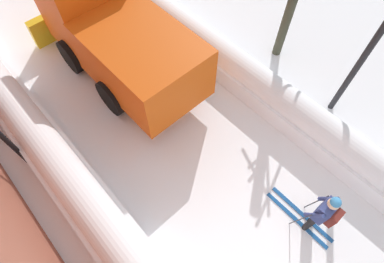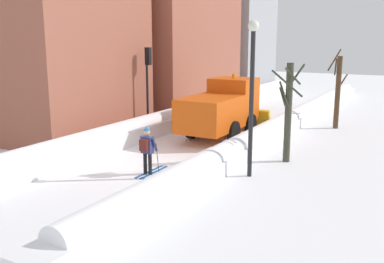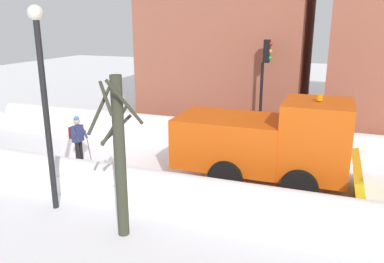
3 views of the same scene
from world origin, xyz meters
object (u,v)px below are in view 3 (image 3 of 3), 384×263
traffic_light_pole (265,74)px  bare_tree_near (119,154)px  plow_truck (270,142)px  skier (78,137)px  street_lamp (43,87)px

traffic_light_pole → bare_tree_near: traffic_light_pole is taller
plow_truck → traffic_light_pole: (-3.87, -0.93, 1.67)m
traffic_light_pole → bare_tree_near: (8.17, -1.98, -1.01)m
plow_truck → skier: 7.14m
bare_tree_near → skier: bearing=-133.5°
skier → traffic_light_pole: (-4.18, 6.19, 2.15)m
skier → traffic_light_pole: size_ratio=0.40×
plow_truck → skier: size_ratio=3.31×
plow_truck → street_lamp: 6.93m
skier → street_lamp: (3.41, 1.64, 2.52)m
skier → street_lamp: street_lamp is taller
street_lamp → traffic_light_pole: bearing=149.1°
traffic_light_pole → street_lamp: 8.85m
skier → bare_tree_near: 5.91m
skier → traffic_light_pole: traffic_light_pole is taller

